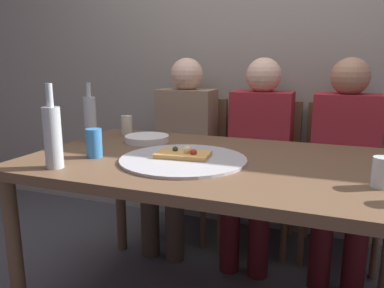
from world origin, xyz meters
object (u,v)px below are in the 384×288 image
(chair_right, at_px, (342,170))
(guest_by_wall, at_px, (344,155))
(dining_table, at_px, (217,176))
(pizza_tray, at_px, (183,159))
(beer_bottle, at_px, (53,136))
(pizza_slice_last, at_px, (184,154))
(tumbler_near, at_px, (382,172))
(chair_left, at_px, (190,156))
(wine_bottle, at_px, (90,118))
(plate_stack, at_px, (147,139))
(guest_in_beanie, at_px, (258,148))
(tumbler_far, at_px, (127,125))
(chair_middle, at_px, (262,163))
(guest_in_sweater, at_px, (182,142))
(soda_can, at_px, (94,143))

(chair_right, xyz_separation_m, guest_by_wall, (0.00, -0.15, 0.13))
(dining_table, bearing_deg, chair_right, 59.47)
(pizza_tray, bearing_deg, beer_bottle, -147.25)
(pizza_slice_last, distance_m, chair_right, 1.15)
(pizza_tray, relative_size, tumbler_near, 5.22)
(pizza_tray, relative_size, chair_left, 0.58)
(wine_bottle, distance_m, plate_stack, 0.31)
(guest_in_beanie, bearing_deg, tumbler_far, 30.74)
(plate_stack, height_order, chair_middle, chair_middle)
(guest_in_beanie, bearing_deg, beer_bottle, 61.65)
(tumbler_far, distance_m, guest_in_sweater, 0.45)
(pizza_tray, distance_m, beer_bottle, 0.51)
(wine_bottle, distance_m, chair_middle, 1.11)
(guest_in_beanie, bearing_deg, guest_by_wall, -180.00)
(chair_right, bearing_deg, tumbler_near, 94.98)
(soda_can, bearing_deg, pizza_slice_last, 14.72)
(plate_stack, xyz_separation_m, guest_in_sweater, (-0.03, 0.52, -0.12))
(wine_bottle, height_order, guest_in_beanie, guest_in_beanie)
(guest_in_sweater, relative_size, guest_in_beanie, 1.00)
(pizza_slice_last, bearing_deg, tumbler_near, -7.59)
(tumbler_near, xyz_separation_m, chair_right, (-0.09, 1.02, -0.28))
(tumbler_far, height_order, guest_by_wall, guest_by_wall)
(wine_bottle, bearing_deg, tumbler_far, 65.96)
(wine_bottle, height_order, soda_can, wine_bottle)
(chair_right, distance_m, guest_by_wall, 0.20)
(dining_table, distance_m, guest_in_sweater, 0.85)
(pizza_tray, relative_size, chair_right, 0.58)
(soda_can, relative_size, chair_middle, 0.14)
(pizza_slice_last, bearing_deg, chair_middle, 80.09)
(pizza_slice_last, xyz_separation_m, soda_can, (-0.37, -0.10, 0.04))
(guest_by_wall, bearing_deg, wine_bottle, 25.86)
(guest_in_sweater, bearing_deg, chair_right, -171.11)
(guest_by_wall, bearing_deg, dining_table, 54.44)
(wine_bottle, relative_size, plate_stack, 1.34)
(pizza_tray, height_order, chair_left, chair_left)
(soda_can, height_order, plate_stack, soda_can)
(plate_stack, distance_m, chair_right, 1.18)
(beer_bottle, bearing_deg, pizza_tray, 32.75)
(guest_in_sweater, distance_m, guest_in_beanie, 0.49)
(dining_table, height_order, plate_stack, plate_stack)
(tumbler_far, height_order, plate_stack, tumbler_far)
(wine_bottle, relative_size, soda_can, 2.42)
(tumbler_near, height_order, guest_by_wall, guest_by_wall)
(tumbler_near, relative_size, plate_stack, 0.45)
(beer_bottle, xyz_separation_m, guest_in_beanie, (0.57, 1.06, -0.23))
(dining_table, xyz_separation_m, soda_can, (-0.50, -0.16, 0.14))
(pizza_tray, relative_size, tumbler_far, 4.87)
(plate_stack, distance_m, chair_left, 0.72)
(chair_right, bearing_deg, plate_stack, 35.41)
(dining_table, relative_size, pizza_slice_last, 6.84)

